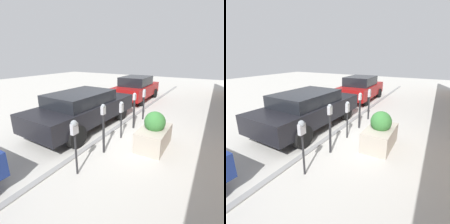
{
  "view_description": "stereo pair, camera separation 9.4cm",
  "coord_description": "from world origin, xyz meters",
  "views": [
    {
      "loc": [
        -4.99,
        -3.1,
        2.78
      ],
      "look_at": [
        0.0,
        -0.14,
        0.91
      ],
      "focal_mm": 28.0,
      "sensor_mm": 36.0,
      "label": 1
    },
    {
      "loc": [
        -5.04,
        -3.02,
        2.78
      ],
      "look_at": [
        0.0,
        -0.14,
        0.91
      ],
      "focal_mm": 28.0,
      "sensor_mm": 36.0,
      "label": 2
    }
  ],
  "objects": [
    {
      "name": "planter_box",
      "position": [
        -0.0,
        -1.68,
        0.46
      ],
      "size": [
        1.42,
        0.81,
        1.17
      ],
      "color": "#B2A899",
      "rests_on": "ground_plane"
    },
    {
      "name": "parking_meter_fourth",
      "position": [
        1.07,
        -0.51,
        0.87
      ],
      "size": [
        0.14,
        0.12,
        1.45
      ],
      "color": "#232326",
      "rests_on": "ground_plane"
    },
    {
      "name": "ground_plane",
      "position": [
        0.0,
        0.0,
        0.0
      ],
      "size": [
        40.0,
        40.0,
        0.0
      ],
      "primitive_type": "plane",
      "color": "beige"
    },
    {
      "name": "parking_meter_second",
      "position": [
        -1.11,
        -0.51,
        0.94
      ],
      "size": [
        0.14,
        0.12,
        1.51
      ],
      "color": "#232326",
      "rests_on": "ground_plane"
    },
    {
      "name": "curb_strip",
      "position": [
        0.0,
        0.08,
        0.02
      ],
      "size": [
        24.5,
        0.16,
        0.04
      ],
      "color": "gray",
      "rests_on": "ground_plane"
    },
    {
      "name": "parking_meter_middle",
      "position": [
        0.02,
        -0.49,
        0.97
      ],
      "size": [
        0.15,
        0.13,
        1.33
      ],
      "color": "#232326",
      "rests_on": "ground_plane"
    },
    {
      "name": "parked_car_middle",
      "position": [
        0.16,
        1.28,
        0.8
      ],
      "size": [
        4.85,
        2.06,
        1.47
      ],
      "rotation": [
        0.0,
        0.0,
        -0.03
      ],
      "color": "black",
      "rests_on": "ground_plane"
    },
    {
      "name": "parked_car_rear",
      "position": [
        5.54,
        1.3,
        0.79
      ],
      "size": [
        4.1,
        1.92,
        1.54
      ],
      "rotation": [
        0.0,
        0.0,
        0.03
      ],
      "color": "maroon",
      "rests_on": "ground_plane"
    },
    {
      "name": "parking_meter_farthest",
      "position": [
        2.24,
        -0.46,
        0.91
      ],
      "size": [
        0.16,
        0.14,
        1.4
      ],
      "color": "#232326",
      "rests_on": "ground_plane"
    },
    {
      "name": "parking_meter_nearest",
      "position": [
        -2.29,
        -0.5,
        1.08
      ],
      "size": [
        0.19,
        0.16,
        1.41
      ],
      "color": "#232326",
      "rests_on": "ground_plane"
    }
  ]
}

